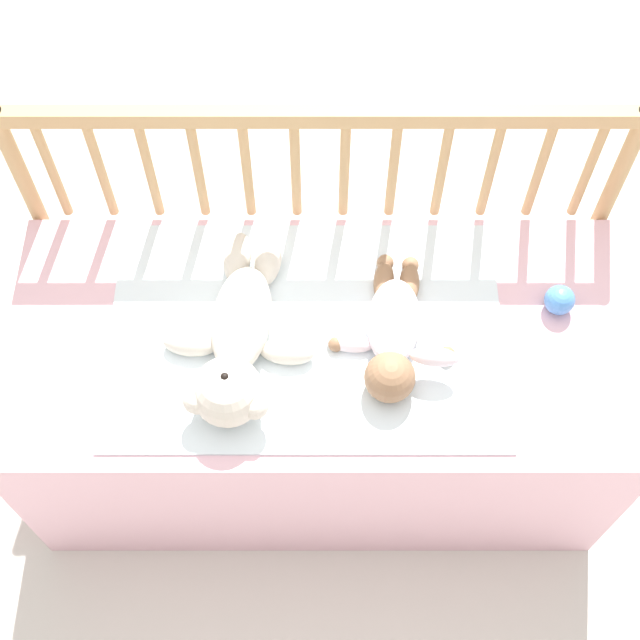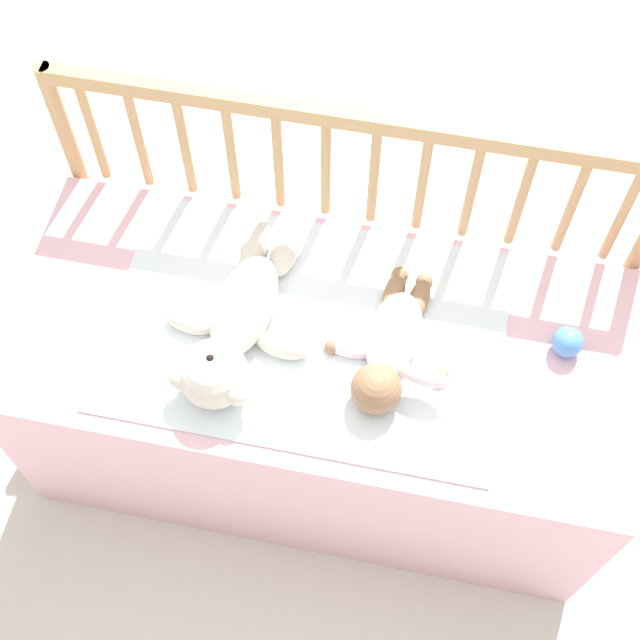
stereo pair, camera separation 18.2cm
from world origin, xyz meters
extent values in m
plane|color=silver|center=(0.00, 0.00, 0.00)|extent=(12.00, 12.00, 0.00)
cube|color=#EDB7C6|center=(0.00, 0.00, 0.28)|extent=(1.33, 0.61, 0.55)
cylinder|color=tan|center=(-0.65, 0.33, 0.44)|extent=(0.04, 0.04, 0.88)
cylinder|color=tan|center=(0.65, 0.33, 0.44)|extent=(0.04, 0.04, 0.88)
cube|color=tan|center=(0.00, 0.33, 0.86)|extent=(1.29, 0.03, 0.04)
cylinder|color=tan|center=(-0.58, 0.33, 0.70)|extent=(0.02, 0.02, 0.29)
cylinder|color=tan|center=(-0.47, 0.33, 0.70)|extent=(0.02, 0.02, 0.29)
cylinder|color=tan|center=(-0.37, 0.33, 0.70)|extent=(0.02, 0.02, 0.29)
cylinder|color=tan|center=(-0.26, 0.33, 0.70)|extent=(0.02, 0.02, 0.29)
cylinder|color=tan|center=(-0.16, 0.33, 0.70)|extent=(0.02, 0.02, 0.29)
cylinder|color=tan|center=(-0.05, 0.33, 0.70)|extent=(0.02, 0.02, 0.29)
cylinder|color=tan|center=(0.05, 0.33, 0.70)|extent=(0.02, 0.02, 0.29)
cylinder|color=tan|center=(0.16, 0.33, 0.70)|extent=(0.02, 0.02, 0.29)
cylinder|color=tan|center=(0.26, 0.33, 0.70)|extent=(0.02, 0.02, 0.29)
cylinder|color=tan|center=(0.37, 0.33, 0.70)|extent=(0.02, 0.02, 0.29)
cylinder|color=tan|center=(0.47, 0.33, 0.70)|extent=(0.02, 0.02, 0.29)
cylinder|color=tan|center=(0.58, 0.33, 0.70)|extent=(0.02, 0.02, 0.29)
cube|color=white|center=(-0.03, 0.01, 0.55)|extent=(0.83, 0.55, 0.01)
ellipsoid|color=silver|center=(-0.16, 0.01, 0.60)|extent=(0.15, 0.26, 0.10)
sphere|color=silver|center=(-0.18, -0.16, 0.62)|extent=(0.14, 0.14, 0.14)
sphere|color=tan|center=(-0.18, -0.16, 0.66)|extent=(0.06, 0.06, 0.06)
sphere|color=black|center=(-0.18, -0.16, 0.69)|extent=(0.02, 0.02, 0.02)
sphere|color=silver|center=(-0.13, -0.19, 0.63)|extent=(0.06, 0.06, 0.06)
sphere|color=silver|center=(-0.24, -0.18, 0.63)|extent=(0.06, 0.06, 0.06)
ellipsoid|color=silver|center=(-0.07, -0.05, 0.58)|extent=(0.12, 0.06, 0.05)
ellipsoid|color=silver|center=(-0.27, -0.03, 0.58)|extent=(0.12, 0.06, 0.05)
ellipsoid|color=silver|center=(-0.11, 0.17, 0.58)|extent=(0.07, 0.13, 0.06)
ellipsoid|color=silver|center=(-0.18, 0.18, 0.58)|extent=(0.07, 0.13, 0.06)
ellipsoid|color=white|center=(0.15, 0.01, 0.59)|extent=(0.13, 0.21, 0.08)
sphere|color=#936B4C|center=(0.14, -0.12, 0.60)|extent=(0.10, 0.10, 0.10)
ellipsoid|color=white|center=(0.23, -0.09, 0.62)|extent=(0.10, 0.05, 0.04)
ellipsoid|color=white|center=(0.06, -0.03, 0.57)|extent=(0.10, 0.05, 0.04)
sphere|color=#936B4C|center=(0.26, -0.05, 0.57)|extent=(0.03, 0.03, 0.03)
sphere|color=#936B4C|center=(0.03, -0.03, 0.57)|extent=(0.03, 0.03, 0.03)
ellipsoid|color=#936B4C|center=(0.19, 0.12, 0.57)|extent=(0.05, 0.10, 0.04)
ellipsoid|color=#936B4C|center=(0.14, 0.12, 0.57)|extent=(0.05, 0.10, 0.04)
sphere|color=#936B4C|center=(0.20, 0.17, 0.57)|extent=(0.04, 0.04, 0.04)
sphere|color=#936B4C|center=(0.14, 0.17, 0.57)|extent=(0.04, 0.04, 0.04)
sphere|color=#4C8CDB|center=(0.51, 0.07, 0.58)|extent=(0.06, 0.06, 0.06)
camera|label=1|loc=(0.00, -0.91, 2.19)|focal=50.00mm
camera|label=2|loc=(0.18, -0.89, 2.19)|focal=50.00mm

